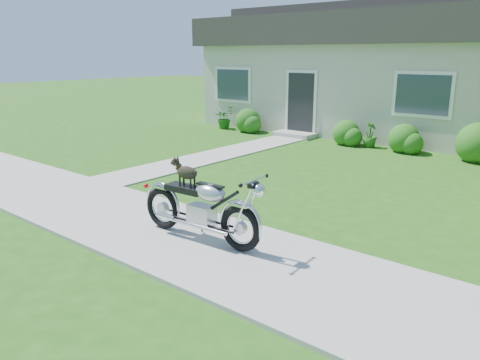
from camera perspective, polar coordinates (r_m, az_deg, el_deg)
name	(u,v)px	position (r m, az deg, el deg)	size (l,w,h in m)	color
ground	(102,209)	(8.78, -16.46, -3.46)	(80.00, 80.00, 0.00)	#235114
sidewalk	(102,208)	(8.77, -16.47, -3.34)	(24.00, 2.20, 0.04)	#9E9B93
walkway	(223,154)	(13.08, -2.06, 3.23)	(1.20, 8.00, 0.03)	#9E9B93
house	(382,70)	(18.00, 16.97, 12.73)	(12.60, 7.03, 4.50)	beige
shrub_row	(377,135)	(14.39, 16.40, 5.31)	(8.59, 1.09, 1.09)	#265F19
potted_plant_left	(224,117)	(17.65, -1.95, 7.63)	(0.74, 0.64, 0.82)	#1E5717
potted_plant_right	(370,134)	(14.53, 15.56, 5.38)	(0.43, 0.43, 0.78)	#255B19
motorcycle_with_dog	(201,207)	(6.85, -4.78, -3.24)	(2.22, 0.60, 1.17)	black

